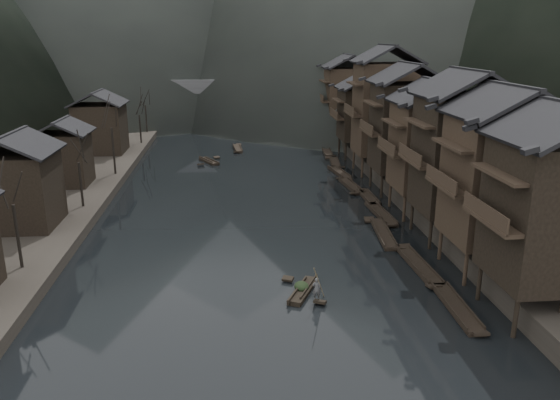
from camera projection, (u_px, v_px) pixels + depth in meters
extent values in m
plane|color=black|center=(262.00, 273.00, 40.80)|extent=(300.00, 300.00, 0.00)
cube|color=#2D2823|center=(479.00, 148.00, 81.74)|extent=(40.00, 200.00, 1.80)
cylinder|color=black|center=(516.00, 317.00, 31.76)|extent=(0.30, 0.30, 2.90)
cylinder|color=black|center=(479.00, 282.00, 36.33)|extent=(0.30, 0.30, 2.90)
cylinder|color=black|center=(560.00, 315.00, 32.00)|extent=(0.30, 0.30, 2.90)
cylinder|color=black|center=(519.00, 280.00, 36.57)|extent=(0.30, 0.30, 2.90)
cube|color=black|center=(557.00, 212.00, 32.69)|extent=(7.00, 6.00, 8.63)
cube|color=#33261C|center=(492.00, 220.00, 32.47)|extent=(1.20, 5.70, 0.25)
cylinder|color=#33261C|center=(466.00, 268.00, 38.43)|extent=(0.30, 0.30, 2.90)
cylinder|color=#33261C|center=(440.00, 244.00, 43.01)|extent=(0.30, 0.30, 2.90)
cylinder|color=#33261C|center=(503.00, 267.00, 38.67)|extent=(0.30, 0.30, 2.90)
cylinder|color=#33261C|center=(474.00, 243.00, 43.25)|extent=(0.30, 0.30, 2.90)
cube|color=#33261C|center=(501.00, 179.00, 39.31)|extent=(7.00, 6.00, 9.05)
cube|color=#33261C|center=(447.00, 186.00, 39.09)|extent=(1.20, 5.70, 0.25)
cylinder|color=black|center=(430.00, 234.00, 45.10)|extent=(0.30, 0.30, 2.90)
cylinder|color=black|center=(412.00, 216.00, 49.68)|extent=(0.30, 0.30, 2.90)
cylinder|color=black|center=(462.00, 233.00, 45.34)|extent=(0.30, 0.30, 2.90)
cylinder|color=black|center=(441.00, 215.00, 49.92)|extent=(0.30, 0.30, 2.90)
cube|color=black|center=(462.00, 155.00, 45.89)|extent=(7.00, 6.00, 9.68)
cube|color=#33261C|center=(415.00, 161.00, 45.68)|extent=(1.20, 5.70, 0.25)
cylinder|color=#33261C|center=(404.00, 208.00, 51.78)|extent=(0.30, 0.30, 2.90)
cylinder|color=#33261C|center=(390.00, 194.00, 56.35)|extent=(0.30, 0.30, 2.90)
cylinder|color=#33261C|center=(432.00, 208.00, 52.02)|extent=(0.30, 0.30, 2.90)
cylinder|color=#33261C|center=(416.00, 194.00, 56.59)|extent=(0.30, 0.30, 2.90)
cube|color=#33261C|center=(432.00, 146.00, 52.76)|extent=(7.00, 6.00, 8.34)
cube|color=#33261C|center=(391.00, 151.00, 52.53)|extent=(1.20, 5.70, 0.25)
cylinder|color=black|center=(382.00, 186.00, 59.40)|extent=(0.30, 0.30, 2.90)
cylinder|color=black|center=(371.00, 176.00, 63.98)|extent=(0.30, 0.30, 2.90)
cylinder|color=black|center=(406.00, 186.00, 59.64)|extent=(0.30, 0.30, 2.90)
cylinder|color=black|center=(393.00, 175.00, 64.22)|extent=(0.30, 0.30, 2.90)
cube|color=black|center=(406.00, 127.00, 60.21)|extent=(7.00, 6.00, 9.50)
cube|color=#33261C|center=(370.00, 132.00, 60.00)|extent=(1.20, 5.70, 0.25)
cylinder|color=#33261C|center=(362.00, 167.00, 67.98)|extent=(0.30, 0.30, 2.90)
cylinder|color=#33261C|center=(354.00, 159.00, 72.56)|extent=(0.30, 0.30, 2.90)
cylinder|color=#33261C|center=(384.00, 167.00, 68.22)|extent=(0.30, 0.30, 2.90)
cylinder|color=#33261C|center=(374.00, 159.00, 72.80)|extent=(0.30, 0.30, 2.90)
cube|color=#33261C|center=(384.00, 109.00, 68.55)|extent=(7.00, 6.00, 11.23)
cube|color=#33261C|center=(353.00, 114.00, 68.36)|extent=(1.20, 5.70, 0.25)
cylinder|color=black|center=(346.00, 151.00, 77.52)|extent=(0.30, 0.30, 2.90)
cylinder|color=black|center=(339.00, 145.00, 82.09)|extent=(0.30, 0.30, 2.90)
cylinder|color=black|center=(365.00, 151.00, 77.76)|extent=(0.30, 0.30, 2.90)
cylinder|color=black|center=(357.00, 144.00, 82.33)|extent=(0.30, 0.30, 2.90)
cube|color=black|center=(365.00, 114.00, 78.66)|extent=(7.00, 6.00, 7.18)
cube|color=#33261C|center=(337.00, 117.00, 78.42)|extent=(1.20, 5.70, 0.25)
cylinder|color=#33261C|center=(330.00, 136.00, 88.96)|extent=(0.30, 0.30, 2.90)
cylinder|color=#33261C|center=(325.00, 131.00, 93.53)|extent=(0.30, 0.30, 2.90)
cylinder|color=#33261C|center=(347.00, 136.00, 89.20)|extent=(0.30, 0.30, 2.90)
cylinder|color=#33261C|center=(341.00, 131.00, 93.77)|extent=(0.30, 0.30, 2.90)
cube|color=#33261C|center=(347.00, 97.00, 89.78)|extent=(7.00, 6.00, 9.40)
cube|color=#33261C|center=(323.00, 100.00, 89.57)|extent=(1.20, 5.70, 0.25)
cube|color=black|center=(19.00, 187.00, 47.25)|extent=(6.00, 6.00, 6.50)
cube|color=black|center=(65.00, 157.00, 60.70)|extent=(5.00, 5.00, 5.80)
cube|color=black|center=(101.00, 127.00, 77.72)|extent=(6.50, 6.50, 6.80)
cylinder|color=black|center=(23.00, 233.00, 38.82)|extent=(0.24, 0.24, 4.73)
cylinder|color=black|center=(78.00, 182.00, 52.98)|extent=(0.24, 0.24, 4.38)
cylinder|color=black|center=(106.00, 149.00, 65.36)|extent=(0.24, 0.24, 5.59)
cylinder|color=black|center=(134.00, 127.00, 84.65)|extent=(0.24, 0.24, 4.34)
cylinder|color=black|center=(143.00, 117.00, 94.13)|extent=(0.24, 0.24, 4.64)
cube|color=black|center=(456.00, 307.00, 35.37)|extent=(1.26, 6.90, 0.30)
cube|color=black|center=(456.00, 305.00, 35.31)|extent=(1.31, 6.77, 0.10)
cube|color=black|center=(436.00, 283.00, 38.47)|extent=(0.95, 0.87, 0.35)
cube|color=black|center=(480.00, 331.00, 32.19)|extent=(0.95, 0.87, 0.35)
cube|color=black|center=(418.00, 266.00, 41.71)|extent=(1.39, 7.57, 0.30)
cube|color=black|center=(419.00, 264.00, 41.66)|extent=(1.44, 7.42, 0.10)
cube|color=black|center=(406.00, 247.00, 45.13)|extent=(0.97, 0.96, 0.36)
cube|color=black|center=(434.00, 285.00, 38.22)|extent=(0.97, 0.96, 0.36)
cube|color=black|center=(383.00, 234.00, 48.52)|extent=(1.77, 7.70, 0.30)
cube|color=black|center=(383.00, 232.00, 48.46)|extent=(1.81, 7.56, 0.10)
cube|color=black|center=(369.00, 219.00, 51.93)|extent=(1.01, 1.01, 0.37)
cube|color=black|center=(399.00, 247.00, 45.02)|extent=(1.01, 1.01, 0.37)
cube|color=black|center=(381.00, 214.00, 53.88)|extent=(1.46, 7.40, 0.30)
cube|color=black|center=(381.00, 212.00, 53.83)|extent=(1.51, 7.25, 0.10)
cube|color=black|center=(373.00, 202.00, 57.22)|extent=(0.98, 0.95, 0.36)
cube|color=black|center=(389.00, 224.00, 50.46)|extent=(0.98, 0.95, 0.36)
cube|color=black|center=(368.00, 198.00, 59.21)|extent=(1.15, 5.90, 0.30)
cube|color=black|center=(369.00, 196.00, 59.15)|extent=(1.20, 5.78, 0.10)
cube|color=black|center=(363.00, 190.00, 61.86)|extent=(0.94, 0.74, 0.32)
cube|color=black|center=(375.00, 204.00, 56.47)|extent=(0.94, 0.74, 0.32)
cube|color=black|center=(351.00, 186.00, 63.75)|extent=(1.76, 6.57, 0.30)
cube|color=black|center=(351.00, 185.00, 63.69)|extent=(1.80, 6.45, 0.10)
cube|color=black|center=(348.00, 178.00, 66.69)|extent=(1.01, 0.89, 0.34)
cube|color=black|center=(354.00, 192.00, 60.72)|extent=(1.01, 0.89, 0.34)
cube|color=black|center=(339.00, 173.00, 70.13)|extent=(1.96, 6.51, 0.30)
cube|color=black|center=(339.00, 171.00, 70.08)|extent=(2.00, 6.39, 0.10)
cube|color=black|center=(338.00, 166.00, 73.04)|extent=(1.03, 0.91, 0.34)
cube|color=black|center=(341.00, 177.00, 67.14)|extent=(1.03, 0.91, 0.34)
cube|color=black|center=(335.00, 163.00, 75.62)|extent=(1.77, 6.13, 0.30)
cube|color=black|center=(335.00, 161.00, 75.57)|extent=(1.82, 6.01, 0.10)
cube|color=black|center=(329.00, 157.00, 78.30)|extent=(1.01, 0.85, 0.33)
cube|color=black|center=(341.00, 166.00, 72.86)|extent=(1.01, 0.85, 0.33)
cube|color=black|center=(327.00, 152.00, 82.61)|extent=(1.56, 6.30, 0.30)
cube|color=black|center=(327.00, 151.00, 82.56)|extent=(1.61, 6.17, 0.10)
cube|color=black|center=(322.00, 147.00, 85.39)|extent=(0.99, 0.84, 0.33)
cube|color=black|center=(332.00, 155.00, 79.74)|extent=(0.99, 0.84, 0.33)
cube|color=black|center=(320.00, 144.00, 88.53)|extent=(1.89, 5.94, 0.30)
cube|color=black|center=(320.00, 143.00, 88.47)|extent=(1.93, 5.83, 0.10)
cube|color=black|center=(320.00, 140.00, 91.17)|extent=(1.03, 0.85, 0.32)
cube|color=black|center=(320.00, 147.00, 85.80)|extent=(1.03, 0.85, 0.32)
cube|color=black|center=(209.00, 161.00, 76.54)|extent=(3.05, 4.76, 0.30)
cube|color=black|center=(209.00, 160.00, 76.49)|extent=(3.05, 4.70, 0.10)
cube|color=black|center=(217.00, 157.00, 78.56)|extent=(1.03, 0.92, 0.30)
cube|color=black|center=(201.00, 164.00, 74.43)|extent=(1.03, 0.92, 0.30)
cube|color=black|center=(238.00, 149.00, 85.06)|extent=(1.43, 5.88, 0.30)
cube|color=black|center=(238.00, 147.00, 85.01)|extent=(1.48, 5.76, 0.10)
cube|color=black|center=(239.00, 144.00, 87.69)|extent=(0.90, 0.78, 0.32)
cube|color=black|center=(236.00, 151.00, 82.35)|extent=(0.90, 0.78, 0.32)
cube|color=black|center=(258.00, 138.00, 93.76)|extent=(1.54, 5.88, 0.30)
cube|color=black|center=(258.00, 137.00, 93.71)|extent=(1.58, 5.77, 0.10)
cube|color=black|center=(259.00, 134.00, 96.39)|extent=(0.91, 0.80, 0.32)
cube|color=black|center=(258.00, 140.00, 91.05)|extent=(0.91, 0.80, 0.32)
cube|color=#4C4C4F|center=(240.00, 88.00, 107.36)|extent=(40.00, 6.00, 1.60)
cube|color=#4C4C4F|center=(240.00, 82.00, 104.41)|extent=(40.00, 0.50, 1.00)
cube|color=#4C4C4F|center=(239.00, 80.00, 109.56)|extent=(40.00, 0.50, 1.00)
cube|color=#4C4C4F|center=(169.00, 109.00, 107.29)|extent=(3.20, 6.00, 6.40)
cube|color=#4C4C4F|center=(217.00, 108.00, 108.12)|extent=(3.20, 6.00, 6.40)
cube|color=#4C4C4F|center=(263.00, 108.00, 108.91)|extent=(3.20, 6.00, 6.40)
cube|color=#4C4C4F|center=(310.00, 107.00, 109.74)|extent=(3.20, 6.00, 6.40)
cube|color=black|center=(303.00, 291.00, 37.66)|extent=(2.66, 4.28, 0.30)
cube|color=black|center=(303.00, 288.00, 37.60)|extent=(2.66, 4.22, 0.10)
cube|color=black|center=(288.00, 278.00, 39.32)|extent=(0.95, 0.82, 0.28)
cube|color=black|center=(320.00, 301.00, 35.91)|extent=(0.95, 0.82, 0.28)
ellipsoid|color=black|center=(302.00, 282.00, 37.66)|extent=(1.02, 1.34, 0.61)
imported|color=#525355|center=(317.00, 285.00, 36.00)|extent=(0.60, 0.42, 1.58)
cylinder|color=#8C7A51|center=(320.00, 251.00, 35.32)|extent=(1.20, 2.01, 3.26)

